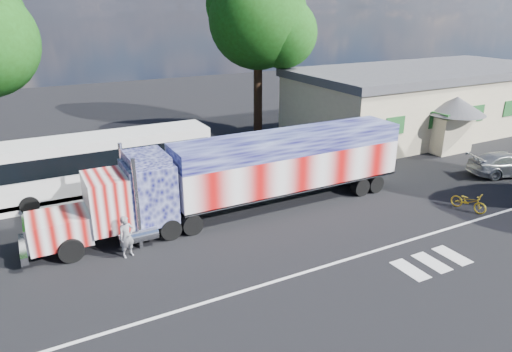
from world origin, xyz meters
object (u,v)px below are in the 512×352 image
woman (127,237)px  bicycle (469,201)px  semi_truck (249,172)px  coach_bus (109,163)px  parked_car (507,164)px  tree_ne_a (260,20)px

woman → bicycle: bearing=-28.3°
woman → semi_truck: bearing=-2.0°
coach_bus → woman: coach_bus is taller
woman → coach_bus: bearing=67.4°
semi_truck → coach_bus: size_ratio=1.70×
parked_car → woman: woman is taller
bicycle → semi_truck: bearing=138.3°
semi_truck → woman: size_ratio=10.54×
woman → tree_ne_a: (14.52, 15.43, 7.94)m
woman → tree_ne_a: 22.63m
semi_truck → tree_ne_a: tree_ne_a is taller
woman → bicycle: (16.46, -3.49, -0.43)m
semi_truck → bicycle: bearing=-27.5°
semi_truck → coach_bus: 8.29m
parked_car → woman: size_ratio=2.65×
semi_truck → coach_bus: semi_truck is taller
coach_bus → bicycle: coach_bus is taller
bicycle → tree_ne_a: 20.78m
parked_car → tree_ne_a: (-8.53, 16.42, 8.15)m
semi_truck → parked_car: semi_truck is taller
woman → bicycle: size_ratio=1.00×
semi_truck → bicycle: (9.92, -5.16, -1.62)m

